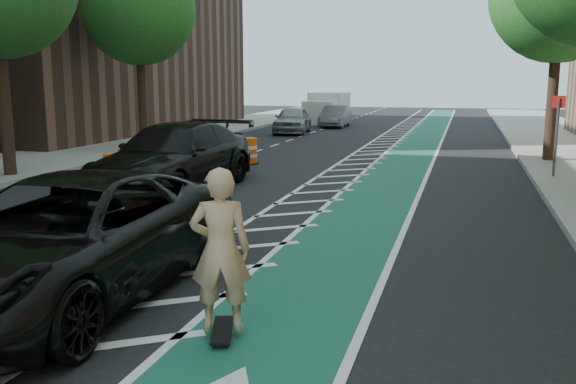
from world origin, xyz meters
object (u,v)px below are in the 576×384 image
at_px(suv_near, 68,238).
at_px(barrel_a, 115,174).
at_px(skateboarder, 220,250).
at_px(suv_far, 174,158).

relative_size(suv_near, barrel_a, 5.89).
xyz_separation_m(skateboarder, suv_near, (-2.49, 0.68, -0.22)).
height_order(skateboarder, suv_far, skateboarder).
height_order(suv_near, suv_far, suv_far).
distance_m(suv_near, barrel_a, 8.18).
xyz_separation_m(skateboarder, suv_far, (-4.80, 8.42, -0.15)).
relative_size(suv_far, barrel_a, 6.10).
bearing_deg(suv_far, skateboarder, -57.73).
relative_size(skateboarder, barrel_a, 1.86).
xyz_separation_m(skateboarder, barrel_a, (-6.29, 7.92, -0.57)).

